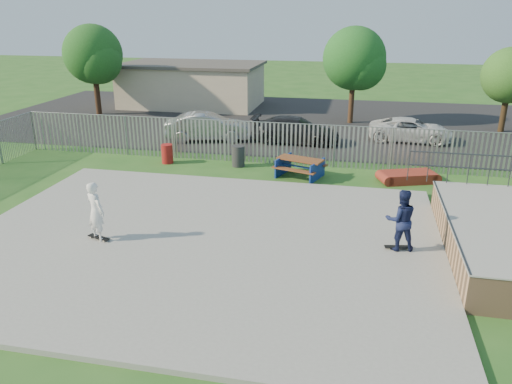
% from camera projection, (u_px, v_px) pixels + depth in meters
% --- Properties ---
extents(ground, '(120.00, 120.00, 0.00)m').
position_uv_depth(ground, '(200.00, 242.00, 15.87)').
color(ground, '#295E20').
rests_on(ground, ground).
extents(concrete_slab, '(15.00, 12.00, 0.15)m').
position_uv_depth(concrete_slab, '(200.00, 240.00, 15.84)').
color(concrete_slab, gray).
rests_on(concrete_slab, ground).
extents(fence, '(26.04, 16.02, 2.00)m').
position_uv_depth(fence, '(260.00, 171.00, 19.54)').
color(fence, gray).
rests_on(fence, ground).
extents(picnic_table, '(2.40, 2.17, 0.84)m').
position_uv_depth(picnic_table, '(300.00, 167.00, 21.97)').
color(picnic_table, brown).
rests_on(picnic_table, ground).
extents(funbox, '(2.38, 1.76, 0.43)m').
position_uv_depth(funbox, '(408.00, 177.00, 21.40)').
color(funbox, maroon).
rests_on(funbox, ground).
extents(trash_bin_red, '(0.55, 0.55, 0.92)m').
position_uv_depth(trash_bin_red, '(167.00, 154.00, 23.93)').
color(trash_bin_red, maroon).
rests_on(trash_bin_red, ground).
extents(trash_bin_grey, '(0.59, 0.59, 0.99)m').
position_uv_depth(trash_bin_grey, '(238.00, 156.00, 23.43)').
color(trash_bin_grey, '#292A2C').
rests_on(trash_bin_grey, ground).
extents(parking_lot, '(40.00, 18.00, 0.02)m').
position_uv_depth(parking_lot, '(288.00, 120.00, 33.32)').
color(parking_lot, black).
rests_on(parking_lot, ground).
extents(car_silver, '(4.96, 2.79, 1.55)m').
position_uv_depth(car_silver, '(208.00, 127.00, 27.93)').
color(car_silver, '#9D9DA2').
rests_on(car_silver, parking_lot).
extents(car_dark, '(4.91, 2.03, 1.42)m').
position_uv_depth(car_dark, '(296.00, 130.00, 27.46)').
color(car_dark, black).
rests_on(car_dark, parking_lot).
extents(car_white, '(4.71, 2.38, 1.28)m').
position_uv_depth(car_white, '(411.00, 130.00, 27.82)').
color(car_white, silver).
rests_on(car_white, parking_lot).
extents(building, '(10.40, 6.40, 3.20)m').
position_uv_depth(building, '(192.00, 84.00, 37.99)').
color(building, beige).
rests_on(building, ground).
extents(tree_left, '(3.96, 3.96, 6.12)m').
position_uv_depth(tree_left, '(93.00, 54.00, 33.76)').
color(tree_left, '#3C2618').
rests_on(tree_left, ground).
extents(tree_mid, '(3.93, 3.93, 6.06)m').
position_uv_depth(tree_mid, '(354.00, 59.00, 31.21)').
color(tree_mid, '#462E1C').
rests_on(tree_mid, ground).
extents(tree_right, '(3.23, 3.23, 4.99)m').
position_uv_depth(tree_right, '(510.00, 76.00, 29.06)').
color(tree_right, '#382816').
rests_on(tree_right, ground).
extents(skateboard_a, '(0.82, 0.35, 0.08)m').
position_uv_depth(skateboard_a, '(398.00, 247.00, 15.11)').
color(skateboard_a, black).
rests_on(skateboard_a, concrete_slab).
extents(skateboard_b, '(0.82, 0.43, 0.08)m').
position_uv_depth(skateboard_b, '(99.00, 238.00, 15.74)').
color(skateboard_b, black).
rests_on(skateboard_b, concrete_slab).
extents(skater_navy, '(1.04, 0.88, 1.90)m').
position_uv_depth(skater_navy, '(401.00, 220.00, 14.80)').
color(skater_navy, '#161E47').
rests_on(skater_navy, concrete_slab).
extents(skater_white, '(0.82, 0.72, 1.90)m').
position_uv_depth(skater_white, '(96.00, 211.00, 15.43)').
color(skater_white, white).
rests_on(skater_white, concrete_slab).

